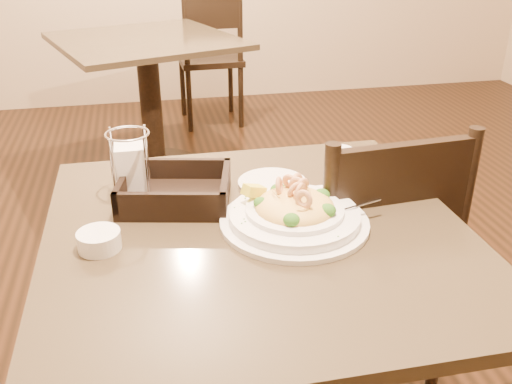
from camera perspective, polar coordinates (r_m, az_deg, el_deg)
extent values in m
cylinder|color=black|center=(1.46, 0.17, -16.94)|extent=(0.12, 0.12, 0.71)
cube|color=#483C28|center=(1.23, 0.19, -4.37)|extent=(0.90, 0.90, 0.03)
cylinder|color=black|center=(3.45, -9.96, 2.55)|extent=(0.52, 0.52, 0.03)
cylinder|color=black|center=(3.32, -10.45, 8.38)|extent=(0.12, 0.12, 0.71)
cube|color=#483C28|center=(3.23, -10.99, 14.61)|extent=(1.14, 1.14, 0.03)
cube|color=black|center=(1.68, 10.02, -7.75)|extent=(0.45, 0.45, 0.04)
cylinder|color=black|center=(2.02, 11.98, -9.66)|extent=(0.04, 0.04, 0.43)
cylinder|color=black|center=(1.90, 2.07, -11.66)|extent=(0.04, 0.04, 0.43)
cylinder|color=black|center=(1.78, 17.42, -16.01)|extent=(0.04, 0.04, 0.43)
cylinder|color=black|center=(1.51, 19.86, -2.16)|extent=(0.04, 0.04, 0.46)
cylinder|color=black|center=(1.34, 7.18, -4.33)|extent=(0.04, 0.04, 0.46)
cube|color=black|center=(1.37, 14.34, 0.43)|extent=(0.36, 0.06, 0.22)
cube|color=black|center=(4.09, -4.64, 13.08)|extent=(0.43, 0.43, 0.04)
cylinder|color=black|center=(4.35, -2.56, 10.75)|extent=(0.04, 0.04, 0.43)
cylinder|color=black|center=(4.30, -7.34, 10.37)|extent=(0.04, 0.04, 0.43)
cylinder|color=black|center=(4.02, -1.52, 9.42)|extent=(0.04, 0.04, 0.43)
cylinder|color=black|center=(3.96, -6.68, 9.01)|extent=(0.04, 0.04, 0.43)
cylinder|color=black|center=(3.90, -1.61, 16.25)|extent=(0.04, 0.04, 0.46)
cylinder|color=black|center=(3.84, -7.07, 15.92)|extent=(0.04, 0.04, 0.46)
cube|color=black|center=(3.85, -4.37, 17.57)|extent=(0.36, 0.04, 0.22)
cylinder|color=white|center=(1.24, 3.84, -3.05)|extent=(0.32, 0.32, 0.01)
cylinder|color=white|center=(1.23, 3.86, -2.40)|extent=(0.28, 0.28, 0.02)
cylinder|color=white|center=(1.23, 3.89, -1.77)|extent=(0.21, 0.21, 0.01)
ellipsoid|color=gold|center=(1.22, 3.89, -1.52)|extent=(0.17, 0.17, 0.06)
cube|color=yellow|center=(1.26, -0.22, 0.13)|extent=(0.06, 0.05, 0.04)
cube|color=silver|center=(1.26, 10.02, -1.41)|extent=(0.12, 0.03, 0.01)
cube|color=silver|center=(1.24, 7.19, -1.54)|extent=(0.03, 0.02, 0.00)
torus|color=gold|center=(1.22, 4.06, -0.34)|extent=(0.06, 0.05, 0.04)
torus|color=gold|center=(1.21, 3.87, -1.18)|extent=(0.05, 0.04, 0.04)
torus|color=gold|center=(1.24, 2.84, -0.66)|extent=(0.05, 0.05, 0.01)
torus|color=gold|center=(1.25, 4.10, -0.17)|extent=(0.04, 0.04, 0.03)
torus|color=gold|center=(1.22, 3.74, -0.97)|extent=(0.03, 0.03, 0.01)
torus|color=gold|center=(1.18, 5.55, -2.45)|extent=(0.06, 0.06, 0.03)
torus|color=gold|center=(1.20, 3.57, -1.44)|extent=(0.05, 0.04, 0.03)
torus|color=gold|center=(1.18, 4.52, -1.90)|extent=(0.06, 0.05, 0.04)
torus|color=gold|center=(1.25, 5.00, -0.15)|extent=(0.05, 0.05, 0.01)
torus|color=gold|center=(1.19, 2.95, -1.33)|extent=(0.05, 0.05, 0.02)
torus|color=gold|center=(1.21, 3.89, -0.92)|extent=(0.06, 0.06, 0.01)
torus|color=gold|center=(1.25, 4.47, 0.31)|extent=(0.05, 0.06, 0.04)
torus|color=gold|center=(1.22, 2.43, -0.32)|extent=(0.05, 0.06, 0.04)
torus|color=gold|center=(1.22, 4.41, -0.09)|extent=(0.06, 0.06, 0.04)
torus|color=gold|center=(1.22, 4.03, -0.98)|extent=(0.04, 0.04, 0.02)
torus|color=gold|center=(1.22, 2.44, -0.80)|extent=(0.06, 0.06, 0.03)
torus|color=gold|center=(1.24, 5.82, -0.79)|extent=(0.05, 0.05, 0.02)
torus|color=gold|center=(1.22, 3.73, -0.44)|extent=(0.05, 0.05, 0.02)
torus|color=gold|center=(1.22, 3.95, -1.17)|extent=(0.05, 0.04, 0.04)
torus|color=#F1AD77|center=(1.17, 4.80, -0.76)|extent=(0.04, 0.04, 0.04)
torus|color=#F1AD77|center=(1.23, 4.16, 0.59)|extent=(0.04, 0.04, 0.04)
torus|color=#F1AD77|center=(1.24, 3.46, 0.97)|extent=(0.05, 0.04, 0.04)
torus|color=#F1AD77|center=(1.24, 4.19, 0.97)|extent=(0.04, 0.04, 0.04)
torus|color=#F1AD77|center=(1.22, 2.35, 0.59)|extent=(0.03, 0.04, 0.04)
torus|color=#F1AD77|center=(1.22, 4.60, 0.52)|extent=(0.04, 0.04, 0.04)
torus|color=#F1AD77|center=(1.21, 3.91, 0.15)|extent=(0.05, 0.04, 0.04)
torus|color=#F1AD77|center=(1.20, 4.30, 0.03)|extent=(0.04, 0.04, 0.04)
ellipsoid|color=#1F4E11|center=(1.26, 6.58, -0.30)|extent=(0.04, 0.04, 0.03)
ellipsoid|color=#1F4E11|center=(1.28, 2.26, 0.21)|extent=(0.04, 0.04, 0.03)
ellipsoid|color=#1F4E11|center=(1.22, 0.47, -1.08)|extent=(0.03, 0.03, 0.02)
ellipsoid|color=#1F4E11|center=(1.16, 3.57, -2.80)|extent=(0.04, 0.04, 0.03)
ellipsoid|color=#1F4E11|center=(1.20, 7.14, -1.85)|extent=(0.04, 0.04, 0.03)
cube|color=#266619|center=(1.31, 1.15, -0.03)|extent=(0.00, 0.00, 0.00)
cube|color=#266619|center=(1.24, -2.16, -1.55)|extent=(0.00, 0.00, 0.00)
cube|color=#266619|center=(1.19, -1.08, -2.96)|extent=(0.00, 0.00, 0.00)
cube|color=#266619|center=(1.28, -1.08, -0.66)|extent=(0.00, 0.00, 0.00)
cube|color=#266619|center=(1.29, -0.23, -0.43)|extent=(0.00, 0.00, 0.00)
cube|color=#266619|center=(1.29, -1.03, -0.46)|extent=(0.00, 0.00, 0.00)
cube|color=#266619|center=(1.34, 2.62, 0.72)|extent=(0.00, 0.00, 0.00)
cube|color=#266619|center=(1.20, -1.20, -2.71)|extent=(0.00, 0.00, 0.00)
cube|color=#266619|center=(1.15, 8.22, -4.40)|extent=(0.00, 0.00, 0.00)
cube|color=#266619|center=(1.18, -1.44, -3.14)|extent=(0.00, 0.00, 0.00)
cube|color=#266619|center=(1.31, 0.96, 0.03)|extent=(0.00, 0.00, 0.00)
cube|color=white|center=(1.39, 8.05, -0.17)|extent=(0.11, 0.11, 0.00)
cylinder|color=#D44A51|center=(1.36, 8.20, 1.99)|extent=(0.07, 0.07, 0.11)
cylinder|color=white|center=(1.34, 8.35, 4.16)|extent=(0.07, 0.07, 0.01)
cube|color=black|center=(1.35, -8.01, -0.61)|extent=(0.29, 0.25, 0.02)
cube|color=black|center=(1.32, -3.08, 0.69)|extent=(0.06, 0.20, 0.05)
cube|color=black|center=(1.36, -13.00, 0.71)|extent=(0.06, 0.20, 0.05)
cube|color=black|center=(1.42, -7.59, 2.35)|extent=(0.25, 0.07, 0.05)
cube|color=black|center=(1.25, -8.69, -1.17)|extent=(0.25, 0.07, 0.05)
cylinder|color=silver|center=(1.40, -12.14, -0.30)|extent=(0.10, 0.10, 0.01)
torus|color=silver|center=(1.33, -12.77, 5.72)|extent=(0.10, 0.10, 0.01)
cube|color=white|center=(1.37, -12.39, 2.12)|extent=(0.08, 0.08, 0.12)
cylinder|color=silver|center=(1.33, -14.15, 1.93)|extent=(0.01, 0.01, 0.16)
cylinder|color=silver|center=(1.32, -10.73, 2.25)|extent=(0.01, 0.01, 0.16)
cylinder|color=silver|center=(1.40, -14.10, 3.25)|extent=(0.01, 0.01, 0.16)
cylinder|color=silver|center=(1.40, -10.85, 3.55)|extent=(0.01, 0.01, 0.16)
cylinder|color=white|center=(1.42, 1.65, 0.88)|extent=(0.19, 0.19, 0.01)
cylinder|color=white|center=(1.19, -15.42, -4.68)|extent=(0.09, 0.09, 0.04)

